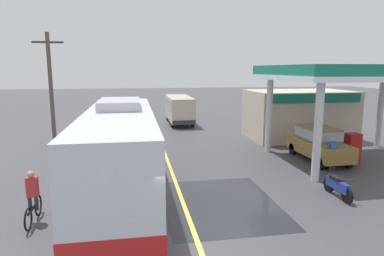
# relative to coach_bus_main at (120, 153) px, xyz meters

# --- Properties ---
(ground) EXTENTS (120.00, 120.00, 0.00)m
(ground) POSITION_rel_coach_bus_main_xyz_m (2.27, 15.62, -1.72)
(ground) COLOR #424247
(lane_divider_stripe) EXTENTS (0.16, 50.00, 0.01)m
(lane_divider_stripe) POSITION_rel_coach_bus_main_xyz_m (2.27, 10.62, -1.72)
(lane_divider_stripe) COLOR #D8CC4C
(lane_divider_stripe) RESTS_ON ground
(wet_puddle_patch) EXTENTS (4.11, 5.26, 0.01)m
(wet_puddle_patch) POSITION_rel_coach_bus_main_xyz_m (3.61, -1.43, -1.72)
(wet_puddle_patch) COLOR #26282D
(wet_puddle_patch) RESTS_ON ground
(coach_bus_main) EXTENTS (2.60, 11.04, 3.69)m
(coach_bus_main) POSITION_rel_coach_bus_main_xyz_m (0.00, 0.00, 0.00)
(coach_bus_main) COLOR silver
(coach_bus_main) RESTS_ON ground
(gas_station_roadside) EXTENTS (9.10, 11.95, 5.10)m
(gas_station_roadside) POSITION_rel_coach_bus_main_xyz_m (12.14, 7.26, 0.91)
(gas_station_roadside) COLOR #147259
(gas_station_roadside) RESTS_ON ground
(car_at_pump) EXTENTS (1.70, 4.20, 1.82)m
(car_at_pump) POSITION_rel_coach_bus_main_xyz_m (10.37, 3.46, -0.71)
(car_at_pump) COLOR olive
(car_at_pump) RESTS_ON ground
(minibus_opposing_lane) EXTENTS (2.04, 6.13, 2.44)m
(minibus_opposing_lane) POSITION_rel_coach_bus_main_xyz_m (4.57, 17.15, -0.25)
(minibus_opposing_lane) COLOR #BFB799
(minibus_opposing_lane) RESTS_ON ground
(cyclist_on_shoulder) EXTENTS (0.34, 1.82, 1.72)m
(cyclist_on_shoulder) POSITION_rel_coach_bus_main_xyz_m (-2.72, -1.90, -0.94)
(cyclist_on_shoulder) COLOR black
(cyclist_on_shoulder) RESTS_ON ground
(motorcycle_parked_forecourt) EXTENTS (0.55, 1.80, 0.92)m
(motorcycle_parked_forecourt) POSITION_rel_coach_bus_main_xyz_m (8.23, -1.62, -1.28)
(motorcycle_parked_forecourt) COLOR black
(motorcycle_parked_forecourt) RESTS_ON ground
(pedestrian_near_pump) EXTENTS (0.55, 0.22, 1.66)m
(pedestrian_near_pump) POSITION_rel_coach_bus_main_xyz_m (10.04, 1.62, -0.79)
(pedestrian_near_pump) COLOR #33333F
(pedestrian_near_pump) RESTS_ON ground
(utility_pole_roadside) EXTENTS (1.80, 0.24, 7.08)m
(utility_pole_roadside) POSITION_rel_coach_bus_main_xyz_m (-4.43, 8.87, 2.00)
(utility_pole_roadside) COLOR brown
(utility_pole_roadside) RESTS_ON ground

